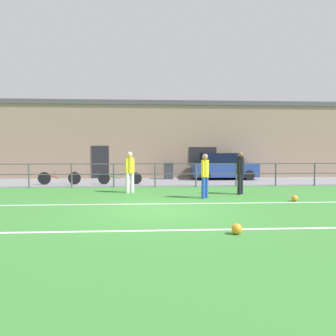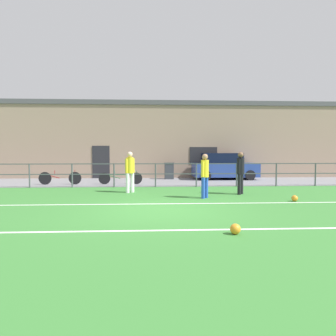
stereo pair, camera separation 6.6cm
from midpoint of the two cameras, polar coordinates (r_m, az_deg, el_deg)
name	(u,v)px [view 1 (the left image)]	position (r m, az deg, el deg)	size (l,w,h in m)	color
ground	(159,211)	(9.06, -1.92, -7.94)	(60.00, 44.00, 0.04)	#387A33
field_line_touchline	(158,204)	(10.11, -2.08, -6.66)	(36.00, 0.11, 0.00)	white
field_line_hash	(162,230)	(6.77, -1.41, -11.50)	(36.00, 0.11, 0.00)	white
pavement_strip	(154,182)	(17.47, -2.64, -2.57)	(48.00, 5.00, 0.02)	slate
perimeter_fence	(155,172)	(14.92, -2.52, -0.67)	(36.07, 0.07, 1.15)	#474C51
clubhouse_facade	(154,140)	(21.11, -2.79, 5.22)	(28.00, 2.56, 5.03)	gray
player_goalkeeper	(240,170)	(12.63, 13.15, -0.42)	(0.31, 0.40, 1.70)	black
player_striker	(130,169)	(12.91, -7.25, -0.26)	(0.38, 0.35, 1.71)	white
player_winger	(205,173)	(11.34, 6.71, -0.94)	(0.31, 0.38, 1.63)	blue
soccer_ball_match	(237,229)	(6.59, 12.37, -10.99)	(0.22, 0.22, 0.22)	orange
soccer_ball_spare	(295,198)	(11.47, 22.29, -5.21)	(0.21, 0.21, 0.21)	orange
parked_car_red	(223,167)	(19.34, 10.10, 0.22)	(3.90, 1.94, 1.61)	#28428E
bicycle_parked_0	(120,178)	(16.23, -9.04, -1.86)	(2.27, 0.04, 0.71)	black
bicycle_parked_1	(59,178)	(16.82, -19.63, -1.76)	(2.17, 0.04, 0.75)	black
trash_bin_0	(168,171)	(19.11, -0.01, -0.51)	(0.59, 0.50, 1.02)	#33383D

